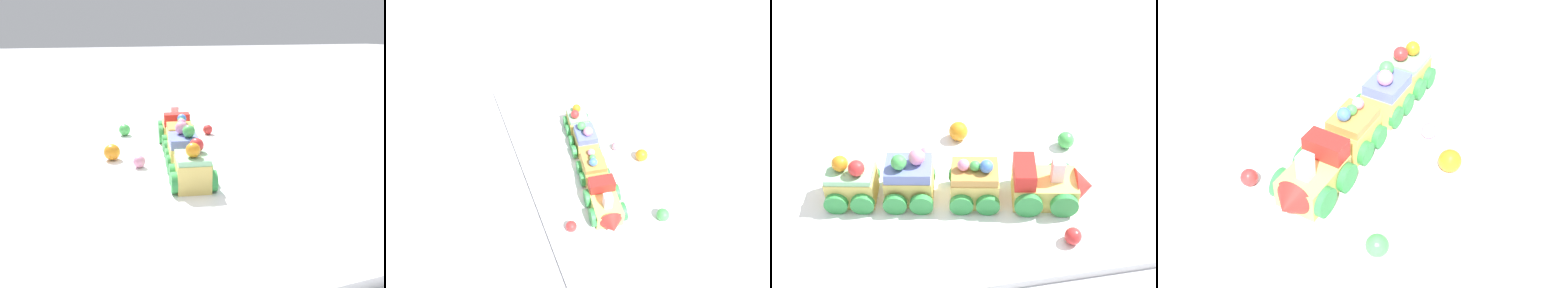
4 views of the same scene
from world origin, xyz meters
TOP-DOWN VIEW (x-y plane):
  - ground_plane at (0.00, 0.00)m, footprint 10.00×10.00m
  - display_board at (0.00, 0.00)m, footprint 0.81×0.33m
  - cake_train_locomotive at (0.11, -0.04)m, footprint 0.12×0.09m
  - cake_car_caramel at (0.02, -0.02)m, footprint 0.08×0.08m
  - cake_car_blueberry at (-0.07, -0.00)m, footprint 0.08×0.08m
  - cake_car_mint at (-0.15, 0.01)m, footprint 0.08×0.08m
  - gumball_orange at (0.01, 0.11)m, footprint 0.03×0.03m
  - gumball_red at (0.12, -0.12)m, footprint 0.02×0.02m
  - gumball_green at (0.17, 0.06)m, footprint 0.03×0.03m
  - gumball_pink at (-0.04, 0.07)m, footprint 0.02×0.02m

SIDE VIEW (x-z plane):
  - ground_plane at x=0.00m, z-range 0.00..0.00m
  - display_board at x=0.00m, z-range 0.00..0.01m
  - gumball_pink at x=-0.04m, z-range 0.01..0.03m
  - gumball_red at x=0.12m, z-range 0.01..0.03m
  - gumball_green at x=0.17m, z-range 0.01..0.04m
  - gumball_orange at x=0.01m, z-range 0.01..0.04m
  - cake_train_locomotive at x=0.11m, z-range 0.00..0.07m
  - cake_car_mint at x=-0.15m, z-range 0.00..0.08m
  - cake_car_caramel at x=0.02m, z-range 0.00..0.08m
  - cake_car_blueberry at x=-0.07m, z-range 0.00..0.08m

